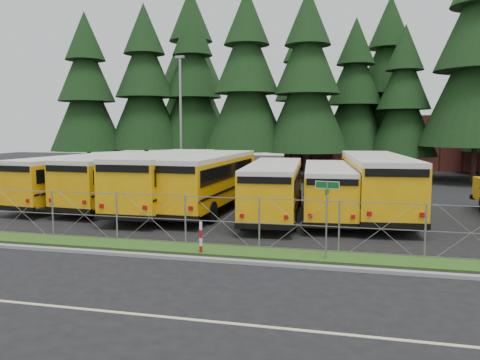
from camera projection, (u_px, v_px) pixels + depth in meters
name	position (u px, v px, depth m)	size (l,w,h in m)	color
ground	(288.00, 244.00, 18.79)	(120.00, 120.00, 0.00)	black
curb	(277.00, 264.00, 15.79)	(50.00, 0.25, 0.12)	gray
grass_verge	(282.00, 254.00, 17.14)	(50.00, 1.40, 0.06)	#214814
road_lane_line	(245.00, 325.00, 11.05)	(50.00, 0.12, 0.01)	beige
chainlink_fence	(285.00, 224.00, 17.71)	(44.00, 0.10, 2.00)	gray
brick_building	(381.00, 142.00, 55.80)	(22.00, 10.00, 6.00)	brown
bus_0	(80.00, 180.00, 28.49)	(2.67, 11.30, 2.96)	orange
bus_1	(125.00, 180.00, 28.03)	(2.72, 11.53, 3.02)	orange
bus_2	(169.00, 182.00, 26.47)	(2.91, 12.32, 3.23)	orange
bus_3	(210.00, 182.00, 26.31)	(2.87, 12.14, 3.18)	orange
bus_4	(274.00, 190.00, 24.28)	(2.56, 10.84, 2.84)	orange
bus_5	(328.00, 191.00, 24.37)	(2.44, 10.35, 2.71)	orange
bus_6	(375.00, 186.00, 24.72)	(2.89, 12.26, 3.21)	orange
street_sign	(327.00, 203.00, 16.21)	(0.83, 0.55, 2.81)	gray
striped_bollard	(201.00, 238.00, 17.24)	(0.11, 0.11, 1.20)	#B20C0C
light_standard	(181.00, 117.00, 36.34)	(0.70, 0.35, 10.14)	gray
conifer_0	(87.00, 94.00, 46.66)	(7.26, 7.26, 16.05)	black
conifer_1	(145.00, 89.00, 47.57)	(7.74, 7.74, 17.11)	black
conifer_2	(193.00, 90.00, 48.69)	(7.75, 7.75, 17.14)	black
conifer_3	(247.00, 84.00, 42.71)	(7.77, 7.77, 17.19)	black
conifer_4	(307.00, 85.00, 41.46)	(7.61, 7.61, 16.83)	black
conifer_5	(355.00, 97.00, 45.36)	(6.87, 6.87, 15.19)	black
conifer_6	(403.00, 102.00, 42.83)	(6.32, 6.32, 13.98)	black
conifer_7	(479.00, 58.00, 39.14)	(9.44, 9.44, 20.87)	black
conifer_10	(191.00, 79.00, 55.10)	(9.43, 9.43, 20.85)	black
conifer_11	(301.00, 94.00, 52.06)	(7.62, 7.62, 16.84)	black
conifer_12	(388.00, 85.00, 47.28)	(8.06, 8.06, 17.83)	black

